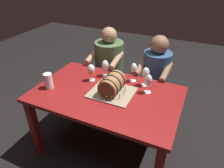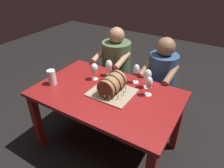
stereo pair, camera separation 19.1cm
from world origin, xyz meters
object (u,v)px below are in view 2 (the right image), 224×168
dining_table (107,101)px  wine_glass_white (149,83)px  wine_glass_red (136,70)px  beer_pint (52,77)px  wine_glass_empty (148,75)px  wine_glass_amber (94,69)px  wine_glass_rose (109,66)px  person_seated_left (116,73)px  barrel_cake (112,85)px  person_seated_right (160,87)px

dining_table → wine_glass_white: wine_glass_white is taller
wine_glass_red → beer_pint: wine_glass_red is taller
wine_glass_empty → beer_pint: bearing=-152.5°
wine_glass_amber → wine_glass_red: (0.40, 0.17, 0.01)m
wine_glass_rose → beer_pint: (-0.40, -0.45, -0.04)m
wine_glass_white → beer_pint: (-0.91, -0.33, -0.05)m
wine_glass_white → person_seated_left: size_ratio=0.17×
barrel_cake → person_seated_right: 0.79m
barrel_cake → person_seated_left: person_seated_left is taller
wine_glass_empty → wine_glass_red: wine_glass_red is taller
dining_table → barrel_cake: 0.20m
dining_table → wine_glass_amber: (-0.24, 0.15, 0.23)m
barrel_cake → person_seated_right: bearing=69.4°
wine_glass_red → person_seated_left: bearing=140.1°
person_seated_left → wine_glass_rose: bearing=-69.9°
wine_glass_red → wine_glass_rose: bearing=-176.2°
dining_table → beer_pint: size_ratio=9.03×
beer_pint → person_seated_right: bearing=44.8°
wine_glass_rose → wine_glass_white: (0.51, -0.12, 0.01)m
wine_glass_empty → wine_glass_amber: size_ratio=1.09×
wine_glass_amber → wine_glass_rose: wine_glass_rose is taller
wine_glass_white → person_seated_left: bearing=141.2°
wine_glass_rose → barrel_cake: bearing=-53.0°
wine_glass_red → person_seated_left: size_ratio=0.18×
wine_glass_amber → person_seated_right: person_seated_right is taller
dining_table → barrel_cake: barrel_cake is taller
wine_glass_rose → beer_pint: bearing=-131.5°
wine_glass_red → beer_pint: size_ratio=1.33×
dining_table → person_seated_right: bearing=66.5°
wine_glass_rose → person_seated_left: person_seated_left is taller
wine_glass_empty → person_seated_right: 0.55m
dining_table → beer_pint: bearing=-164.7°
wine_glass_rose → person_seated_left: (-0.15, 0.41, -0.31)m
wine_glass_red → wine_glass_white: size_ratio=1.07×
wine_glass_empty → wine_glass_red: (-0.14, 0.03, 0.00)m
person_seated_left → beer_pint: bearing=-106.2°
wine_glass_amber → wine_glass_white: bearing=2.2°
barrel_cake → wine_glass_empty: wine_glass_empty is taller
wine_glass_rose → beer_pint: size_ratio=1.19×
dining_table → barrel_cake: bearing=24.5°
barrel_cake → beer_pint: bearing=-163.9°
wine_glass_white → barrel_cake: bearing=-153.6°
barrel_cake → beer_pint: barrel_cake is taller
wine_glass_amber → person_seated_left: size_ratio=0.16×
person_seated_left → wine_glass_red: bearing=-39.9°
wine_glass_amber → person_seated_right: 0.85m
wine_glass_white → beer_pint: bearing=-160.3°
wine_glass_red → dining_table: bearing=-116.0°
dining_table → person_seated_left: person_seated_left is taller
wine_glass_empty → wine_glass_white: (0.06, -0.11, -0.01)m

